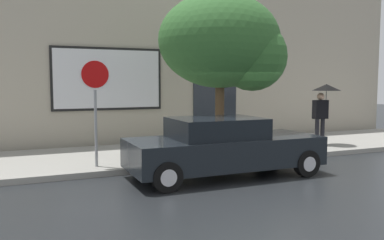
% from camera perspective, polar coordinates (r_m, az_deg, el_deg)
% --- Properties ---
extents(ground_plane, '(60.00, 60.00, 0.00)m').
position_cam_1_polar(ground_plane, '(10.22, 8.43, -7.40)').
color(ground_plane, black).
extents(sidewalk, '(20.00, 4.00, 0.15)m').
position_cam_1_polar(sidewalk, '(12.80, 1.33, -4.43)').
color(sidewalk, gray).
rests_on(sidewalk, ground).
extents(building_facade, '(20.00, 0.67, 7.00)m').
position_cam_1_polar(building_facade, '(14.97, -2.78, 10.05)').
color(building_facade, '#B2A893').
rests_on(building_facade, ground).
extents(parked_car, '(4.63, 1.89, 1.41)m').
position_cam_1_polar(parked_car, '(9.67, 4.39, -3.86)').
color(parked_car, black).
rests_on(parked_car, ground).
extents(fire_hydrant, '(0.30, 0.44, 0.82)m').
position_cam_1_polar(fire_hydrant, '(12.84, 10.28, -2.34)').
color(fire_hydrant, red).
rests_on(fire_hydrant, sidewalk).
extents(pedestrian_with_umbrella, '(0.96, 0.95, 2.04)m').
position_cam_1_polar(pedestrian_with_umbrella, '(14.19, 18.12, 3.02)').
color(pedestrian_with_umbrella, black).
rests_on(pedestrian_with_umbrella, sidewalk).
extents(street_tree, '(3.48, 2.96, 4.55)m').
position_cam_1_polar(street_tree, '(11.42, 4.92, 10.60)').
color(street_tree, '#4C3823').
rests_on(street_tree, sidewalk).
extents(stop_sign, '(0.76, 0.10, 2.66)m').
position_cam_1_polar(stop_sign, '(10.20, -13.48, 4.01)').
color(stop_sign, gray).
rests_on(stop_sign, sidewalk).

